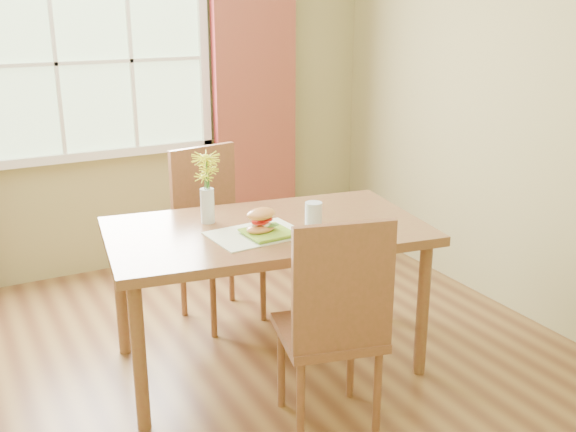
{
  "coord_description": "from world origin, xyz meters",
  "views": [
    {
      "loc": [
        -1.03,
        -2.81,
        1.91
      ],
      "look_at": [
        0.52,
        0.08,
        0.84
      ],
      "focal_mm": 42.0,
      "sensor_mm": 36.0,
      "label": 1
    }
  ],
  "objects_px": {
    "chair_far": "(213,226)",
    "croissant_sandwich": "(261,221)",
    "water_glass": "(313,216)",
    "dining_table": "(267,241)",
    "chair_near": "(335,320)",
    "flower_vase": "(207,179)"
  },
  "relations": [
    {
      "from": "dining_table",
      "to": "chair_far",
      "type": "relative_size",
      "value": 1.64
    },
    {
      "from": "chair_far",
      "to": "croissant_sandwich",
      "type": "xyz_separation_m",
      "value": [
        -0.07,
        -0.82,
        0.28
      ]
    },
    {
      "from": "chair_near",
      "to": "flower_vase",
      "type": "bearing_deg",
      "value": 117.27
    },
    {
      "from": "chair_near",
      "to": "croissant_sandwich",
      "type": "relative_size",
      "value": 5.62
    },
    {
      "from": "dining_table",
      "to": "water_glass",
      "type": "height_order",
      "value": "water_glass"
    },
    {
      "from": "chair_near",
      "to": "flower_vase",
      "type": "height_order",
      "value": "flower_vase"
    },
    {
      "from": "water_glass",
      "to": "flower_vase",
      "type": "relative_size",
      "value": 0.35
    },
    {
      "from": "chair_near",
      "to": "croissant_sandwich",
      "type": "xyz_separation_m",
      "value": [
        -0.06,
        0.6,
        0.29
      ]
    },
    {
      "from": "dining_table",
      "to": "croissant_sandwich",
      "type": "bearing_deg",
      "value": -118.49
    },
    {
      "from": "dining_table",
      "to": "chair_far",
      "type": "xyz_separation_m",
      "value": [
        -0.01,
        0.71,
        -0.13
      ]
    },
    {
      "from": "dining_table",
      "to": "water_glass",
      "type": "relative_size",
      "value": 13.03
    },
    {
      "from": "dining_table",
      "to": "croissant_sandwich",
      "type": "relative_size",
      "value": 9.27
    },
    {
      "from": "croissant_sandwich",
      "to": "water_glass",
      "type": "relative_size",
      "value": 1.41
    },
    {
      "from": "dining_table",
      "to": "flower_vase",
      "type": "height_order",
      "value": "flower_vase"
    },
    {
      "from": "water_glass",
      "to": "chair_near",
      "type": "bearing_deg",
      "value": -111.39
    },
    {
      "from": "dining_table",
      "to": "chair_near",
      "type": "height_order",
      "value": "chair_near"
    },
    {
      "from": "croissant_sandwich",
      "to": "water_glass",
      "type": "distance_m",
      "value": 0.29
    },
    {
      "from": "chair_far",
      "to": "water_glass",
      "type": "distance_m",
      "value": 0.9
    },
    {
      "from": "chair_far",
      "to": "dining_table",
      "type": "bearing_deg",
      "value": -98.17
    },
    {
      "from": "flower_vase",
      "to": "chair_far",
      "type": "bearing_deg",
      "value": 66.02
    },
    {
      "from": "chair_near",
      "to": "chair_far",
      "type": "relative_size",
      "value": 0.99
    },
    {
      "from": "water_glass",
      "to": "flower_vase",
      "type": "distance_m",
      "value": 0.58
    }
  ]
}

